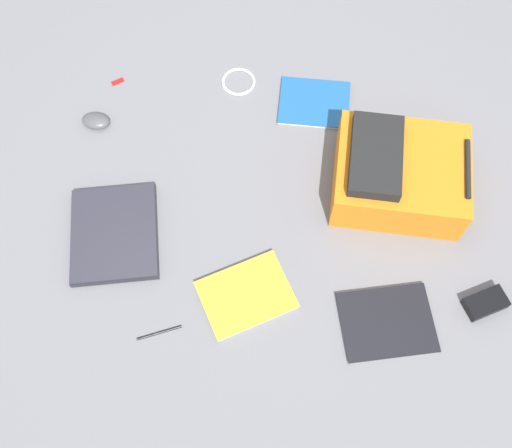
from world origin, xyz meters
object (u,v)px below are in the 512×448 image
(computer_mouse, at_px, (96,121))
(cable_coil, at_px, (239,82))
(laptop, at_px, (114,233))
(backpack, at_px, (398,174))
(power_brick, at_px, (485,303))
(pen_black, at_px, (159,332))
(book_comic, at_px, (314,103))
(usb_stick, at_px, (118,81))
(book_red, at_px, (387,323))
(book_manual, at_px, (246,295))

(computer_mouse, distance_m, cable_coil, 0.52)
(cable_coil, bearing_deg, laptop, -40.81)
(backpack, height_order, power_brick, backpack)
(power_brick, relative_size, pen_black, 0.91)
(power_brick, bearing_deg, cable_coil, -145.99)
(book_comic, bearing_deg, cable_coil, -117.56)
(computer_mouse, relative_size, usb_stick, 2.16)
(book_comic, distance_m, usb_stick, 0.70)
(laptop, height_order, usb_stick, laptop)
(book_red, bearing_deg, computer_mouse, -135.19)
(book_manual, relative_size, usb_stick, 6.83)
(book_manual, bearing_deg, backpack, 120.04)
(book_comic, relative_size, computer_mouse, 2.93)
(laptop, relative_size, book_manual, 1.09)
(book_comic, bearing_deg, book_red, 4.92)
(book_red, xyz_separation_m, power_brick, (-0.01, 0.30, 0.01))
(book_manual, height_order, book_red, book_manual)
(book_red, distance_m, pen_black, 0.67)
(pen_black, bearing_deg, usb_stick, -175.22)
(backpack, xyz_separation_m, laptop, (0.05, -0.91, -0.07))
(computer_mouse, bearing_deg, power_brick, 73.56)
(usb_stick, bearing_deg, computer_mouse, -25.06)
(book_comic, bearing_deg, power_brick, 25.17)
(book_manual, xyz_separation_m, power_brick, (0.13, 0.70, 0.01))
(book_manual, relative_size, pen_black, 2.27)
(book_comic, height_order, book_red, same)
(book_comic, bearing_deg, usb_stick, -106.03)
(computer_mouse, xyz_separation_m, power_brick, (0.82, 1.13, -0.00))
(backpack, height_order, laptop, backpack)
(book_red, relative_size, computer_mouse, 2.85)
(backpack, relative_size, laptop, 1.45)
(laptop, height_order, cable_coil, laptop)
(cable_coil, bearing_deg, pen_black, -21.89)
(backpack, height_order, cable_coil, backpack)
(laptop, bearing_deg, book_manual, 56.04)
(book_comic, relative_size, pen_black, 2.10)
(pen_black, bearing_deg, backpack, 115.49)
(book_red, bearing_deg, power_brick, 92.69)
(backpack, bearing_deg, book_red, -15.71)
(book_comic, height_order, computer_mouse, computer_mouse)
(book_manual, distance_m, cable_coil, 0.80)
(computer_mouse, bearing_deg, backpack, 87.39)
(backpack, bearing_deg, laptop, -87.10)
(book_comic, relative_size, book_manual, 0.93)
(book_manual, relative_size, cable_coil, 2.53)
(book_red, height_order, computer_mouse, computer_mouse)
(laptop, height_order, book_manual, laptop)
(book_red, xyz_separation_m, cable_coil, (-0.93, -0.32, -0.00))
(book_red, relative_size, usb_stick, 6.16)
(backpack, xyz_separation_m, computer_mouse, (-0.39, -0.95, -0.07))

